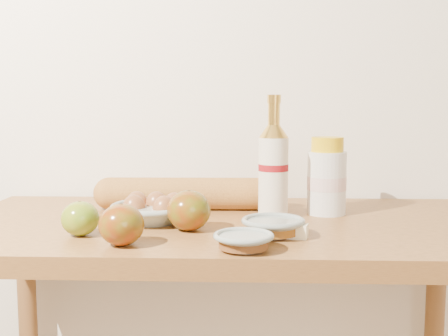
{
  "coord_description": "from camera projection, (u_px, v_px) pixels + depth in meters",
  "views": [
    {
      "loc": [
        0.05,
        -0.02,
        1.16
      ],
      "look_at": [
        0.0,
        1.15,
        1.02
      ],
      "focal_mm": 45.0,
      "sensor_mm": 36.0,
      "label": 1
    }
  ],
  "objects": [
    {
      "name": "butter_stick",
      "position": [
        282.0,
        230.0,
        1.08
      ],
      "size": [
        0.1,
        0.05,
        0.03
      ],
      "rotation": [
        0.0,
        0.0,
        -0.27
      ],
      "color": "#FBF2C2",
      "rests_on": "table"
    },
    {
      "name": "apple_yellowgreen",
      "position": [
        80.0,
        219.0,
        1.09
      ],
      "size": [
        0.08,
        0.08,
        0.07
      ],
      "rotation": [
        0.0,
        0.0,
        0.05
      ],
      "color": "olive",
      "rests_on": "table"
    },
    {
      "name": "cream_bottle",
      "position": [
        327.0,
        179.0,
        1.29
      ],
      "size": [
        0.1,
        0.1,
        0.18
      ],
      "rotation": [
        0.0,
        0.0,
        -0.14
      ],
      "color": "silver",
      "rests_on": "table"
    },
    {
      "name": "egg_bowl",
      "position": [
        152.0,
        210.0,
        1.21
      ],
      "size": [
        0.2,
        0.2,
        0.06
      ],
      "rotation": [
        0.0,
        0.0,
        -0.16
      ],
      "color": "gray",
      "rests_on": "table"
    },
    {
      "name": "apple_redgreen_right",
      "position": [
        189.0,
        210.0,
        1.13
      ],
      "size": [
        0.11,
        0.11,
        0.08
      ],
      "rotation": [
        0.0,
        0.0,
        -0.26
      ],
      "color": "maroon",
      "rests_on": "table"
    },
    {
      "name": "table",
      "position": [
        225.0,
        275.0,
        1.24
      ],
      "size": [
        1.2,
        0.6,
        0.9
      ],
      "color": "#9B6732",
      "rests_on": "ground"
    },
    {
      "name": "baguette",
      "position": [
        189.0,
        194.0,
        1.35
      ],
      "size": [
        0.47,
        0.09,
        0.08
      ],
      "rotation": [
        0.0,
        0.0,
        0.02
      ],
      "color": "#B87D38",
      "rests_on": "table"
    },
    {
      "name": "back_wall",
      "position": [
        229.0,
        49.0,
        1.51
      ],
      "size": [
        3.5,
        0.02,
        2.6
      ],
      "primitive_type": "cube",
      "color": "white",
      "rests_on": "ground"
    },
    {
      "name": "syrup_bowl",
      "position": [
        273.0,
        226.0,
        1.09
      ],
      "size": [
        0.16,
        0.16,
        0.04
      ],
      "rotation": [
        0.0,
        0.0,
        -0.43
      ],
      "color": "gray",
      "rests_on": "table"
    },
    {
      "name": "apple_redgreen_front",
      "position": [
        122.0,
        225.0,
        1.01
      ],
      "size": [
        0.1,
        0.1,
        0.08
      ],
      "rotation": [
        0.0,
        0.0,
        0.23
      ],
      "color": "#900807",
      "rests_on": "table"
    },
    {
      "name": "bourbon_bottle",
      "position": [
        273.0,
        168.0,
        1.25
      ],
      "size": [
        0.08,
        0.08,
        0.27
      ],
      "rotation": [
        0.0,
        0.0,
        -0.14
      ],
      "color": "beige",
      "rests_on": "table"
    },
    {
      "name": "sugar_bowl",
      "position": [
        244.0,
        241.0,
        0.98
      ],
      "size": [
        0.12,
        0.12,
        0.03
      ],
      "rotation": [
        0.0,
        0.0,
        -0.11
      ],
      "color": "gray",
      "rests_on": "table"
    }
  ]
}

